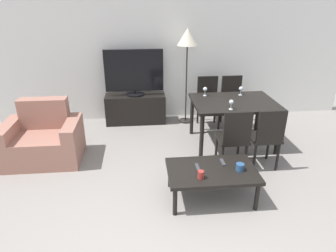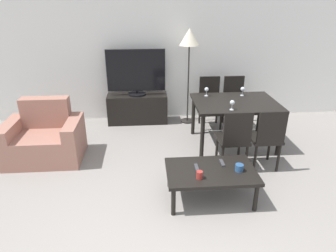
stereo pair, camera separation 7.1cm
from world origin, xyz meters
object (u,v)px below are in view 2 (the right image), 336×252
armchair (45,139)px  dining_chair_far (234,99)px  dining_table (235,107)px  dining_chair_far_left (210,99)px  dining_chair_near_right (267,136)px  wine_glass_left (232,103)px  tv (136,72)px  cup_colored_far (239,168)px  remote_secondary (222,163)px  tv_stand (138,108)px  floor_lamp (189,41)px  wine_glass_center (243,90)px  coffee_table (211,173)px  remote_primary (196,168)px  dining_chair_near (234,137)px  cup_white_near (199,175)px  wine_glass_right (206,90)px

armchair → dining_chair_far: bearing=18.3°
dining_table → dining_chair_far_left: size_ratio=1.43×
dining_chair_near_right → wine_glass_left: 0.67m
tv → wine_glass_left: (1.38, -1.39, -0.13)m
cup_colored_far → remote_secondary: bearing=132.3°
tv → remote_secondary: 2.58m
armchair → dining_chair_near_right: size_ratio=1.18×
dining_chair_near_right → remote_secondary: dining_chair_near_right is taller
tv_stand → dining_chair_near_right: dining_chair_near_right is taller
floor_lamp → wine_glass_center: floor_lamp is taller
armchair → cup_colored_far: size_ratio=11.09×
dining_chair_far → armchair: bearing=-161.7°
floor_lamp → wine_glass_center: size_ratio=11.78×
coffee_table → remote_primary: bearing=163.4°
tv → dining_chair_near: size_ratio=1.17×
floor_lamp → cup_white_near: bearing=-94.9°
tv_stand → dining_chair_far_left: (1.32, -0.25, 0.23)m
armchair → wine_glass_left: 2.76m
tv_stand → coffee_table: bearing=-69.8°
wine_glass_right → coffee_table: bearing=-98.6°
dining_table → cup_white_near: bearing=-118.1°
dining_chair_far → cup_colored_far: dining_chair_far is taller
dining_chair_far → floor_lamp: size_ratio=0.52×
dining_chair_far_left → floor_lamp: (-0.38, 0.19, 1.00)m
dining_chair_near_right → cup_white_near: bearing=-144.4°
dining_chair_far_left → remote_secondary: bearing=-97.6°
dining_chair_near_right → remote_primary: bearing=-152.5°
armchair → wine_glass_center: bearing=9.6°
dining_chair_near → wine_glass_center: (0.41, 1.07, 0.33)m
wine_glass_left → wine_glass_center: (0.35, 0.64, 0.00)m
dining_table → dining_chair_near_right: size_ratio=1.43×
armchair → cup_colored_far: bearing=-25.1°
coffee_table → wine_glass_right: bearing=81.4°
armchair → tv_stand: armchair is taller
dining_chair_far_left → floor_lamp: size_ratio=0.52×
coffee_table → cup_colored_far: size_ratio=10.88×
coffee_table → wine_glass_right: size_ratio=7.06×
wine_glass_center → tv_stand: bearing=156.4°
dining_chair_far_left → cup_white_near: bearing=-104.4°
cup_white_near → dining_table: bearing=61.9°
tv → coffee_table: size_ratio=1.01×
dining_chair_far_left → remote_secondary: dining_chair_far_left is taller
dining_chair_near_right → armchair: bearing=169.8°
tv → cup_colored_far: 2.79m
tv → wine_glass_right: tv is taller
wine_glass_center → cup_white_near: bearing=-118.9°
dining_chair_near → dining_chair_far: (0.45, 1.58, 0.00)m
armchair → wine_glass_left: size_ratio=7.20×
tv_stand → remote_primary: tv_stand is taller
cup_colored_far → coffee_table: bearing=172.6°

